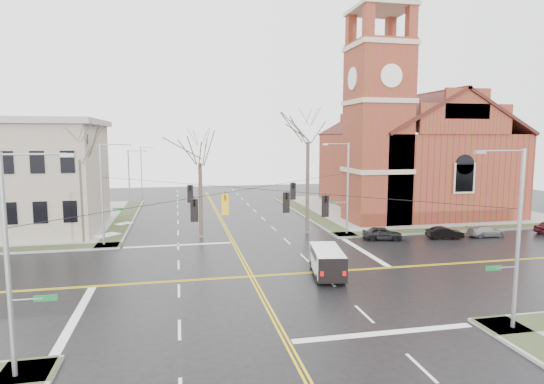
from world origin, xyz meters
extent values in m
plane|color=black|center=(0.00, 0.00, 0.00)|extent=(120.00, 120.00, 0.00)
cube|color=gray|center=(25.00, 25.00, 0.07)|extent=(30.00, 30.00, 0.15)
cube|color=#313D21|center=(11.20, 25.00, 0.15)|extent=(2.00, 30.00, 0.02)
cube|color=#313D21|center=(25.00, 11.20, 0.15)|extent=(30.00, 2.00, 0.02)
cube|color=#313D21|center=(-11.20, 25.00, 0.15)|extent=(2.00, 30.00, 0.02)
cube|color=gold|center=(-0.12, 0.00, 0.01)|extent=(0.12, 100.00, 0.01)
cube|color=gold|center=(0.12, 0.00, 0.01)|extent=(0.12, 100.00, 0.01)
cube|color=gold|center=(0.00, -0.12, 0.01)|extent=(100.00, 0.12, 0.01)
cube|color=gold|center=(0.00, 0.12, 0.01)|extent=(100.00, 0.12, 0.01)
cube|color=silver|center=(5.00, -10.50, 0.01)|extent=(9.50, 0.50, 0.01)
cube|color=silver|center=(-5.00, 10.50, 0.01)|extent=(9.50, 0.50, 0.01)
cube|color=silver|center=(-10.50, -5.00, 0.01)|extent=(0.50, 9.50, 0.01)
cube|color=silver|center=(10.50, 5.00, 0.01)|extent=(0.50, 9.50, 0.01)
cube|color=brown|center=(17.00, 17.00, 10.00)|extent=(6.00, 6.00, 20.00)
cube|color=#B9A78E|center=(17.00, 17.00, 19.50)|extent=(6.30, 6.30, 0.50)
cylinder|color=silver|center=(17.00, 13.95, 16.00)|extent=(2.40, 0.15, 2.40)
cylinder|color=silver|center=(13.95, 17.00, 16.00)|extent=(0.15, 2.40, 2.40)
cube|color=brown|center=(26.00, 26.00, 5.00)|extent=(18.00, 24.00, 10.00)
cube|color=brown|center=(16.80, 20.00, 2.20)|extent=(2.00, 5.00, 4.40)
cube|color=gray|center=(-22.00, 20.00, 5.50)|extent=(18.00, 14.00, 11.00)
cylinder|color=gray|center=(11.50, 11.50, 4.65)|extent=(0.20, 0.20, 9.00)
cylinder|color=gray|center=(10.90, 11.50, 3.30)|extent=(1.20, 0.06, 0.06)
cube|color=#105F2B|center=(10.20, 11.50, 3.30)|extent=(0.90, 0.04, 0.25)
cylinder|color=gray|center=(10.30, 11.50, 9.05)|extent=(2.40, 0.08, 0.08)
cube|color=gray|center=(9.10, 11.50, 9.00)|extent=(0.50, 0.22, 0.15)
cylinder|color=gray|center=(-11.50, 11.50, 4.65)|extent=(0.20, 0.20, 9.00)
cylinder|color=gray|center=(-10.90, 11.50, 3.30)|extent=(1.20, 0.06, 0.06)
cube|color=#105F2B|center=(-10.20, 11.50, 3.30)|extent=(0.90, 0.04, 0.25)
cylinder|color=gray|center=(-10.30, 11.50, 9.05)|extent=(2.40, 0.08, 0.08)
cube|color=gray|center=(-9.10, 11.50, 9.00)|extent=(0.50, 0.22, 0.15)
cylinder|color=gray|center=(11.50, -11.50, 4.65)|extent=(0.20, 0.20, 9.00)
cylinder|color=gray|center=(10.90, -11.50, 3.30)|extent=(1.20, 0.06, 0.06)
cube|color=#105F2B|center=(10.20, -11.50, 3.30)|extent=(0.90, 0.04, 0.25)
cylinder|color=gray|center=(10.30, -11.50, 9.05)|extent=(2.40, 0.08, 0.08)
cube|color=gray|center=(9.10, -11.50, 9.00)|extent=(0.50, 0.22, 0.15)
cylinder|color=gray|center=(-11.50, -11.50, 4.65)|extent=(0.20, 0.20, 9.00)
cylinder|color=gray|center=(-10.90, -11.50, 3.30)|extent=(1.20, 0.06, 0.06)
cube|color=#105F2B|center=(-10.20, -11.50, 3.30)|extent=(0.90, 0.04, 0.25)
cylinder|color=gray|center=(-10.30, -11.50, 9.05)|extent=(2.40, 0.08, 0.08)
cube|color=gray|center=(-9.10, -11.50, 9.00)|extent=(0.50, 0.22, 0.15)
cylinder|color=black|center=(0.00, 0.00, 6.20)|extent=(23.02, 23.02, 0.03)
cylinder|color=black|center=(0.00, 0.00, 6.20)|extent=(23.02, 23.02, 0.03)
imported|color=black|center=(-4.00, -4.00, 5.45)|extent=(0.21, 0.26, 1.30)
imported|color=black|center=(4.00, 4.00, 5.45)|extent=(0.21, 0.26, 1.30)
imported|color=#E6B40D|center=(-2.00, -2.00, 5.45)|extent=(0.21, 0.26, 1.30)
imported|color=black|center=(-4.00, 4.00, 5.45)|extent=(0.21, 0.26, 1.30)
imported|color=black|center=(4.00, -4.00, 5.45)|extent=(0.21, 0.26, 1.30)
imported|color=black|center=(2.00, -2.00, 5.45)|extent=(0.21, 0.26, 1.30)
cylinder|color=gray|center=(-10.80, 28.00, 4.10)|extent=(0.16, 0.16, 8.00)
cylinder|color=gray|center=(-9.80, 28.00, 8.00)|extent=(2.00, 0.07, 0.07)
cube|color=gray|center=(-8.80, 28.00, 7.95)|extent=(0.45, 0.20, 0.13)
cylinder|color=gray|center=(-10.80, 48.00, 4.10)|extent=(0.16, 0.16, 8.00)
cylinder|color=gray|center=(-9.80, 48.00, 8.00)|extent=(2.00, 0.07, 0.07)
cube|color=gray|center=(-8.80, 48.00, 7.95)|extent=(0.45, 0.20, 0.13)
cube|color=white|center=(5.21, -0.98, 1.12)|extent=(2.71, 5.18, 1.58)
cube|color=white|center=(5.56, 1.04, 0.88)|extent=(2.02, 1.15, 1.12)
cube|color=black|center=(5.61, 1.36, 1.40)|extent=(1.71, 0.40, 0.74)
cube|color=black|center=(5.24, -0.79, 1.63)|extent=(2.46, 3.63, 0.51)
cube|color=#B70C0A|center=(4.07, -3.33, 0.93)|extent=(0.23, 0.10, 0.32)
cube|color=#B70C0A|center=(5.50, -3.57, 0.93)|extent=(0.23, 0.10, 0.32)
cube|color=black|center=(5.21, -0.98, 0.31)|extent=(2.77, 5.23, 0.09)
cylinder|color=black|center=(4.64, 0.77, 0.33)|extent=(0.35, 0.70, 0.67)
cylinder|color=black|center=(6.33, 0.48, 0.33)|extent=(0.35, 0.70, 0.67)
cylinder|color=black|center=(4.09, -2.44, 0.33)|extent=(0.35, 0.70, 0.67)
cylinder|color=black|center=(5.78, -2.73, 0.33)|extent=(0.35, 0.70, 0.67)
imported|color=black|center=(13.96, 8.73, 0.63)|extent=(3.97, 2.44, 1.26)
imported|color=black|center=(20.09, 7.97, 0.57)|extent=(3.58, 1.75, 1.13)
imported|color=gray|center=(24.52, 7.94, 0.53)|extent=(3.67, 1.50, 1.06)
cylinder|color=#3D3026|center=(-13.49, 13.14, 3.92)|extent=(0.36, 0.36, 7.53)
cylinder|color=#3D3026|center=(-2.77, 13.54, 3.68)|extent=(0.36, 0.36, 7.06)
cylinder|color=#3D3026|center=(7.90, 13.29, 4.68)|extent=(0.36, 0.36, 9.06)
camera|label=1|loc=(-4.90, -30.49, 9.71)|focal=30.00mm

